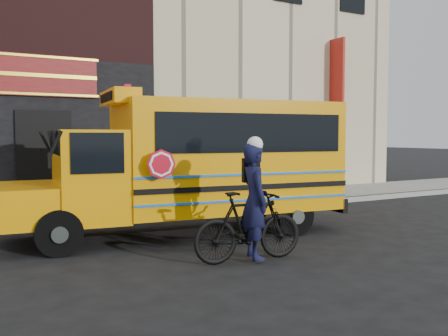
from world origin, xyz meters
TOP-DOWN VIEW (x-y plane):
  - ground at (0.00, 0.00)m, footprint 120.00×120.00m
  - curb at (0.00, 2.60)m, footprint 40.00×0.20m
  - sidewalk at (0.00, 4.10)m, footprint 40.00×3.00m
  - building at (-0.04, 10.45)m, footprint 20.00×10.70m
  - school_bus at (-1.00, 0.48)m, footprint 7.09×2.87m
  - sign_pole at (2.00, 3.10)m, footprint 0.10×0.26m
  - bicycle at (-1.29, -2.00)m, footprint 1.96×0.72m
  - cyclist at (-1.20, -2.04)m, footprint 0.60×0.77m

SIDE VIEW (x-z plane):
  - ground at x=0.00m, z-range 0.00..0.00m
  - curb at x=0.00m, z-range 0.00..0.15m
  - sidewalk at x=0.00m, z-range 0.00..0.15m
  - bicycle at x=-1.29m, z-range 0.00..1.15m
  - cyclist at x=-1.20m, z-range 0.00..1.88m
  - school_bus at x=-1.00m, z-range 0.05..2.97m
  - sign_pole at x=2.00m, z-range 0.16..3.22m
  - building at x=-0.04m, z-range 0.13..12.13m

